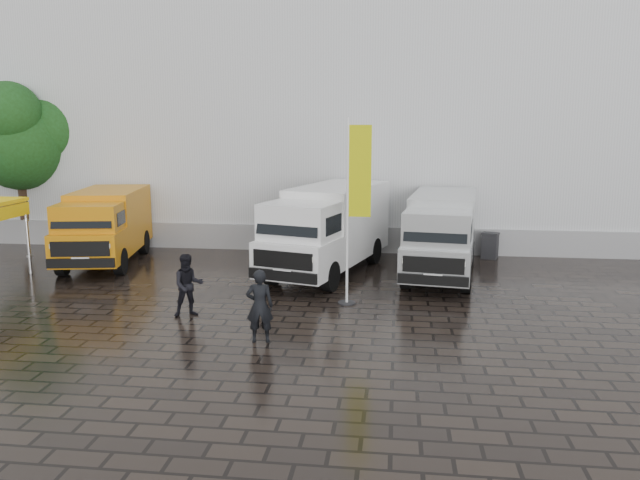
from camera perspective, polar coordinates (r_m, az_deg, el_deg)
The scene contains 11 objects.
ground at distance 16.64m, azimuth 1.88°, elevation -6.68°, with size 120.00×120.00×0.00m, color black.
exhibition_hall at distance 31.84m, azimuth 8.31°, elevation 12.45°, with size 44.00×16.00×12.00m, color silver.
hall_plinth at distance 24.19m, azimuth 8.33°, elevation -0.06°, with size 44.00×0.15×1.00m, color gray.
van_yellow at distance 23.41m, azimuth -19.07°, elevation 1.05°, with size 2.14×5.56×2.56m, color orange, non-canonical shape.
van_white at distance 20.67m, azimuth 0.68°, elevation 0.83°, with size 2.20×6.59×2.85m, color white, non-canonical shape.
van_silver at distance 20.70m, azimuth 11.04°, elevation 0.34°, with size 2.03×6.08×2.63m, color silver, non-canonical shape.
flagpole at distance 16.89m, azimuth 3.16°, elevation 3.52°, with size 0.88×0.50×5.11m.
tree at distance 28.60m, azimuth -25.78°, elevation 8.44°, with size 3.79×3.91×6.80m.
wheelie_bin at distance 23.92m, azimuth 15.27°, elevation -0.48°, with size 0.59×0.59×0.97m, color black.
person_front at distance 14.34m, azimuth -5.53°, elevation -6.02°, with size 0.62×0.41×1.71m, color black.
person_tent at distance 16.54m, azimuth -11.95°, elevation -4.06°, with size 0.80×0.62×1.64m, color black.
Camera 1 is at (1.41, -15.82, 4.97)m, focal length 35.00 mm.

